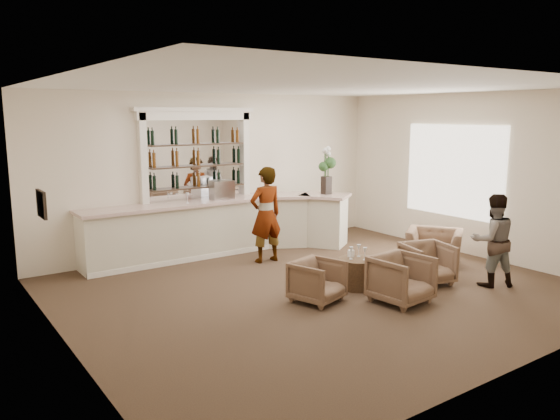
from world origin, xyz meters
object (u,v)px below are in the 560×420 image
object	(u,v)px
flower_vase	(327,168)
espresso_machine	(222,190)
cocktail_table	(357,273)
guest	(493,240)
armchair_center	(401,279)
bar_counter	(223,227)
armchair_right	(427,263)
armchair_left	(317,281)
sommelier	(266,215)
armchair_far	(434,247)

from	to	relation	value
flower_vase	espresso_machine	bearing A→B (deg)	163.22
cocktail_table	flower_vase	xyz separation A→B (m)	(1.53, 2.66, 1.47)
guest	armchair_center	bearing A→B (deg)	18.41
bar_counter	armchair_right	distance (m)	4.22
bar_counter	armchair_left	world-z (taller)	bar_counter
bar_counter	guest	world-z (taller)	guest
sommelier	bar_counter	bearing A→B (deg)	-67.03
armchair_left	espresso_machine	size ratio (longest dim) A/B	1.62
cocktail_table	armchair_right	size ratio (longest dim) A/B	0.82
bar_counter	cocktail_table	size ratio (longest dim) A/B	9.08
armchair_left	armchair_far	xyz separation A→B (m)	(3.23, 0.41, 0.01)
cocktail_table	armchair_center	world-z (taller)	armchair_center
guest	armchair_center	distance (m)	1.95
cocktail_table	armchair_center	xyz separation A→B (m)	(0.05, -0.93, 0.12)
guest	espresso_machine	world-z (taller)	guest
armchair_right	armchair_far	size ratio (longest dim) A/B	0.75
armchair_far	espresso_machine	world-z (taller)	espresso_machine
espresso_machine	armchair_right	bearing A→B (deg)	-55.76
sommelier	espresso_machine	size ratio (longest dim) A/B	4.25
armchair_right	armchair_center	bearing A→B (deg)	-142.84
armchair_right	armchair_far	world-z (taller)	armchair_right
guest	armchair_far	world-z (taller)	guest
cocktail_table	armchair_center	bearing A→B (deg)	-86.90
armchair_left	guest	bearing A→B (deg)	-36.65
armchair_center	armchair_far	bearing A→B (deg)	22.96
armchair_far	flower_vase	size ratio (longest dim) A/B	0.99
sommelier	guest	distance (m)	4.14
bar_counter	espresso_machine	distance (m)	0.77
bar_counter	sommelier	xyz separation A→B (m)	(0.40, -1.01, 0.36)
bar_counter	armchair_center	bearing A→B (deg)	-79.27
guest	armchair_center	size ratio (longest dim) A/B	1.93
cocktail_table	guest	bearing A→B (deg)	-31.99
sommelier	armchair_center	distance (m)	3.24
armchair_center	cocktail_table	bearing A→B (deg)	87.84
sommelier	flower_vase	xyz separation A→B (m)	(1.87, 0.42, 0.78)
armchair_left	sommelier	bearing A→B (deg)	58.38
armchair_left	armchair_center	world-z (taller)	armchair_center
cocktail_table	sommelier	bearing A→B (deg)	98.71
sommelier	flower_vase	distance (m)	2.07
armchair_center	flower_vase	world-z (taller)	flower_vase
sommelier	armchair_right	xyz separation A→B (m)	(1.49, -2.75, -0.59)
armchair_left	flower_vase	distance (m)	4.02
guest	armchair_right	size ratio (longest dim) A/B	2.04
armchair_center	guest	bearing A→B (deg)	-13.75
armchair_right	espresso_machine	size ratio (longest dim) A/B	1.74
guest	armchair_far	distance (m)	1.57
bar_counter	cocktail_table	xyz separation A→B (m)	(0.74, -3.25, -0.32)
espresso_machine	flower_vase	bearing A→B (deg)	-8.23
sommelier	guest	size ratio (longest dim) A/B	1.20
sommelier	espresso_machine	bearing A→B (deg)	-70.24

